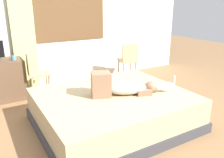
% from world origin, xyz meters
% --- Properties ---
extents(ground_plane, '(16.00, 16.00, 0.00)m').
position_xyz_m(ground_plane, '(0.00, 0.00, 0.00)').
color(ground_plane, olive).
extents(back_wall_with_window, '(6.40, 0.14, 2.90)m').
position_xyz_m(back_wall_with_window, '(0.01, 2.41, 1.45)').
color(back_wall_with_window, silver).
rests_on(back_wall_with_window, ground).
extents(bed, '(2.12, 1.81, 0.48)m').
position_xyz_m(bed, '(-0.02, 0.15, 0.24)').
color(bed, '#38383D').
rests_on(bed, ground).
extents(person_lying, '(0.92, 0.53, 0.34)m').
position_xyz_m(person_lying, '(0.06, 0.08, 0.60)').
color(person_lying, '#CCB299').
rests_on(person_lying, bed).
extents(cat, '(0.36, 0.12, 0.21)m').
position_xyz_m(cat, '(0.70, -0.14, 0.55)').
color(cat, silver).
rests_on(cat, bed).
extents(cup, '(0.08, 0.08, 0.08)m').
position_xyz_m(cup, '(-1.05, 1.92, 0.78)').
color(cup, teal).
rests_on(cup, desk).
extents(chair_by_desk, '(0.42, 0.42, 0.86)m').
position_xyz_m(chair_by_desk, '(-0.73, 1.79, 0.51)').
color(chair_by_desk, tan).
rests_on(chair_by_desk, ground).
extents(chair_spare, '(0.45, 0.45, 0.86)m').
position_xyz_m(chair_spare, '(1.35, 1.76, 0.51)').
color(chair_spare, tan).
rests_on(chair_spare, ground).
extents(curtain_left, '(0.44, 0.06, 2.54)m').
position_xyz_m(curtain_left, '(-0.77, 2.29, 1.27)').
color(curtain_left, '#ADCC75').
rests_on(curtain_left, ground).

